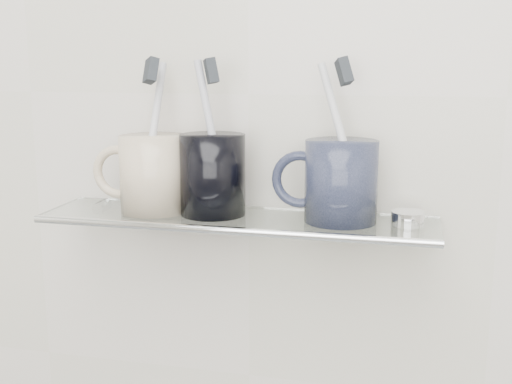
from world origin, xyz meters
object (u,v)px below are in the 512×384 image
(shelf_glass, at_px, (237,219))
(mug_right, at_px, (341,181))
(mug_left, at_px, (154,174))
(mug_center, at_px, (213,175))

(shelf_glass, bearing_deg, mug_right, 2.21)
(shelf_glass, bearing_deg, mug_left, 177.45)
(mug_left, bearing_deg, mug_right, 18.97)
(mug_right, bearing_deg, mug_center, -163.76)
(shelf_glass, bearing_deg, mug_center, 171.36)
(shelf_glass, height_order, mug_center, mug_center)
(mug_left, xyz_separation_m, mug_right, (0.24, 0.00, 0.00))
(shelf_glass, xyz_separation_m, mug_center, (-0.03, 0.00, 0.06))
(mug_center, bearing_deg, shelf_glass, -24.54)
(mug_right, bearing_deg, mug_left, -163.76)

